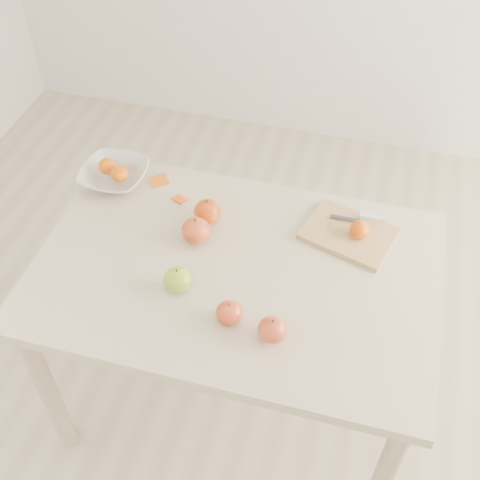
# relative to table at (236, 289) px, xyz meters

# --- Properties ---
(ground) EXTENTS (3.50, 3.50, 0.00)m
(ground) POSITION_rel_table_xyz_m (0.00, 0.00, -0.65)
(ground) COLOR #C6B293
(ground) RESTS_ON ground
(table) EXTENTS (1.20, 0.80, 0.75)m
(table) POSITION_rel_table_xyz_m (0.00, 0.00, 0.00)
(table) COLOR beige
(table) RESTS_ON ground
(cutting_board) EXTENTS (0.31, 0.26, 0.02)m
(cutting_board) POSITION_rel_table_xyz_m (0.31, 0.22, 0.11)
(cutting_board) COLOR tan
(cutting_board) RESTS_ON table
(board_tangerine) EXTENTS (0.06, 0.06, 0.05)m
(board_tangerine) POSITION_rel_table_xyz_m (0.34, 0.21, 0.14)
(board_tangerine) COLOR #DB5507
(board_tangerine) RESTS_ON cutting_board
(fruit_bowl) EXTENTS (0.22, 0.22, 0.06)m
(fruit_bowl) POSITION_rel_table_xyz_m (-0.50, 0.27, 0.13)
(fruit_bowl) COLOR silver
(fruit_bowl) RESTS_ON table
(bowl_tangerine_near) EXTENTS (0.06, 0.06, 0.05)m
(bowl_tangerine_near) POSITION_rel_table_xyz_m (-0.53, 0.28, 0.15)
(bowl_tangerine_near) COLOR orange
(bowl_tangerine_near) RESTS_ON fruit_bowl
(bowl_tangerine_far) EXTENTS (0.06, 0.06, 0.05)m
(bowl_tangerine_far) POSITION_rel_table_xyz_m (-0.47, 0.26, 0.15)
(bowl_tangerine_far) COLOR orange
(bowl_tangerine_far) RESTS_ON fruit_bowl
(orange_peel_a) EXTENTS (0.07, 0.07, 0.01)m
(orange_peel_a) POSITION_rel_table_xyz_m (-0.36, 0.31, 0.10)
(orange_peel_a) COLOR #C75C0E
(orange_peel_a) RESTS_ON table
(orange_peel_b) EXTENTS (0.06, 0.05, 0.01)m
(orange_peel_b) POSITION_rel_table_xyz_m (-0.26, 0.24, 0.10)
(orange_peel_b) COLOR #ED5310
(orange_peel_b) RESTS_ON table
(paring_knife) EXTENTS (0.17, 0.05, 0.01)m
(paring_knife) POSITION_rel_table_xyz_m (0.35, 0.29, 0.12)
(paring_knife) COLOR white
(paring_knife) RESTS_ON cutting_board
(apple_green) EXTENTS (0.08, 0.08, 0.07)m
(apple_green) POSITION_rel_table_xyz_m (-0.14, -0.12, 0.14)
(apple_green) COLOR #7FA017
(apple_green) RESTS_ON table
(apple_red_e) EXTENTS (0.08, 0.08, 0.07)m
(apple_red_e) POSITION_rel_table_xyz_m (0.16, -0.21, 0.13)
(apple_red_e) COLOR maroon
(apple_red_e) RESTS_ON table
(apple_red_c) EXTENTS (0.07, 0.07, 0.07)m
(apple_red_c) POSITION_rel_table_xyz_m (0.03, -0.19, 0.13)
(apple_red_c) COLOR #9F1115
(apple_red_c) RESTS_ON table
(apple_red_a) EXTENTS (0.09, 0.09, 0.08)m
(apple_red_a) POSITION_rel_table_xyz_m (-0.14, 0.17, 0.14)
(apple_red_a) COLOR #9E1908
(apple_red_a) RESTS_ON table
(apple_red_b) EXTENTS (0.09, 0.09, 0.08)m
(apple_red_b) POSITION_rel_table_xyz_m (-0.15, 0.08, 0.14)
(apple_red_b) COLOR #A71A18
(apple_red_b) RESTS_ON table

